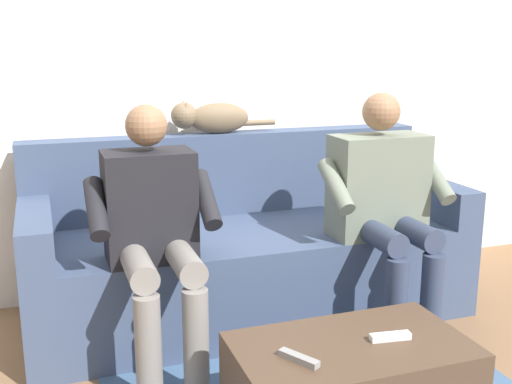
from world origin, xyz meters
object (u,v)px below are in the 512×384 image
object	(u,v)px
cat_on_backrest	(210,117)
remote_gray	(299,358)
couch	(247,254)
remote_white	(390,337)
person_right_seated	(154,225)
person_left_seated	(385,199)

from	to	relation	value
cat_on_backrest	remote_gray	distance (m)	1.59
remote_gray	couch	bearing A→B (deg)	-40.35
cat_on_backrest	remote_white	world-z (taller)	cat_on_backrest
person_right_seated	remote_gray	xyz separation A→B (m)	(-0.32, 0.76, -0.26)
couch	remote_gray	xyz separation A→B (m)	(0.22, 1.18, 0.06)
remote_white	remote_gray	xyz separation A→B (m)	(0.36, 0.04, -0.00)
person_left_seated	cat_on_backrest	bearing A→B (deg)	-47.41
couch	remote_gray	size ratio (longest dim) A/B	14.57
couch	remote_white	bearing A→B (deg)	96.82
remote_white	remote_gray	bearing A→B (deg)	-166.79
cat_on_backrest	couch	bearing A→B (deg)	109.73
person_left_seated	remote_gray	distance (m)	1.12
remote_white	cat_on_backrest	bearing A→B (deg)	107.02
person_right_seated	cat_on_backrest	xyz separation A→B (m)	(-0.43, -0.71, 0.34)
remote_white	remote_gray	size ratio (longest dim) A/B	0.97
person_left_seated	cat_on_backrest	world-z (taller)	person_left_seated
person_right_seated	cat_on_backrest	bearing A→B (deg)	-121.37
person_right_seated	remote_gray	size ratio (longest dim) A/B	7.52
remote_white	person_left_seated	bearing A→B (deg)	69.11
cat_on_backrest	remote_white	bearing A→B (deg)	99.51
cat_on_backrest	person_right_seated	bearing A→B (deg)	58.63
person_left_seated	remote_gray	xyz separation A→B (m)	(0.75, 0.77, -0.28)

